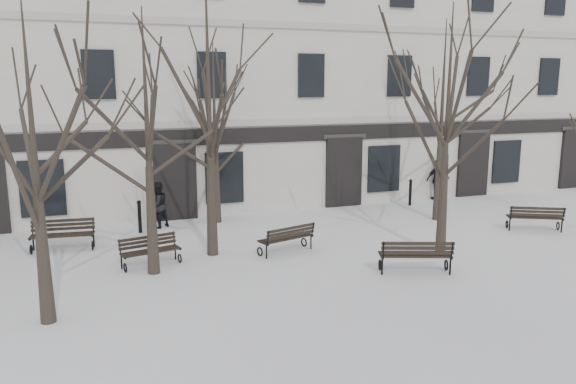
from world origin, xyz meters
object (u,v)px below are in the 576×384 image
tree_0 (32,129)px  bench_2 (535,217)px  tree_2 (448,102)px  bench_4 (287,238)px  bench_1 (416,255)px  tree_1 (146,112)px  bench_3 (63,234)px  bench_0 (150,250)px

tree_0 → bench_2: bearing=9.1°
tree_2 → bench_4: 6.15m
bench_1 → bench_4: bench_1 is taller
tree_2 → bench_1: 4.46m
tree_1 → bench_3: bearing=126.8°
tree_1 → bench_1: (6.70, -2.44, -3.85)m
tree_2 → bench_0: 9.47m
tree_2 → tree_0: bearing=-174.1°
bench_1 → bench_3: bench_1 is taller
bench_3 → bench_4: bench_3 is taller
tree_0 → bench_3: 6.77m
bench_0 → bench_1: size_ratio=0.86×
tree_2 → bench_4: tree_2 is taller
tree_1 → bench_1: tree_1 is taller
bench_1 → bench_3: (-9.09, 5.64, -0.02)m
tree_2 → bench_0: (-8.27, 2.09, -4.11)m
bench_3 → bench_2: bearing=-5.2°
tree_1 → bench_3: (-2.39, 3.19, -3.86)m
tree_0 → bench_0: tree_0 is taller
tree_0 → bench_0: (2.53, 3.21, -3.74)m
tree_0 → bench_2: size_ratio=3.54×
tree_0 → tree_1: bearing=44.4°
bench_1 → tree_0: bearing=20.8°
bench_4 → tree_2: bearing=139.5°
tree_0 → bench_4: bearing=24.4°
bench_0 → bench_2: 13.15m
tree_0 → tree_2: tree_2 is taller
tree_1 → tree_2: 8.37m
tree_0 → bench_2: tree_0 is taller
bench_3 → tree_0: bearing=-85.1°
tree_1 → bench_4: 5.64m
bench_2 → bench_4: bearing=24.6°
bench_2 → bench_3: bench_3 is taller
tree_1 → bench_0: size_ratio=4.01×
bench_0 → bench_1: 7.42m
bench_2 → bench_3: bearing=16.1°
tree_0 → bench_2: (15.66, 2.51, -3.69)m
bench_0 → bench_2: bearing=-15.6°
bench_1 → bench_3: size_ratio=1.05×
bench_1 → bench_2: (6.42, 2.46, -0.03)m
bench_4 → bench_1: bearing=115.4°
tree_1 → bench_0: tree_1 is taller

